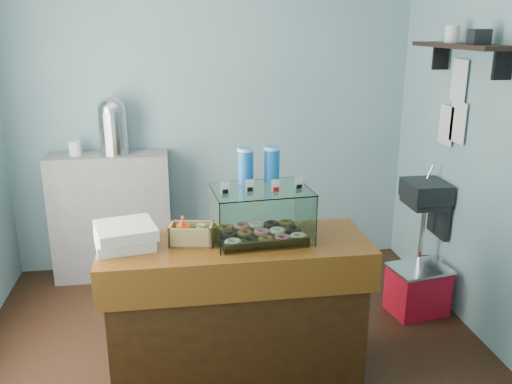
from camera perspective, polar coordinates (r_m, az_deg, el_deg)
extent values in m
plane|color=black|center=(3.88, -2.43, -16.21)|extent=(3.50, 3.50, 0.00)
cube|color=#7099A3|center=(4.79, -4.64, 8.33)|extent=(3.50, 0.04, 2.80)
cube|color=#7099A3|center=(1.90, 2.05, -5.61)|extent=(3.50, 0.04, 2.80)
cube|color=#7099A3|center=(3.91, 23.83, 4.88)|extent=(0.04, 3.00, 2.80)
cube|color=black|center=(4.41, 17.45, 0.10)|extent=(0.30, 0.35, 0.15)
cube|color=black|center=(4.52, 18.71, -2.24)|extent=(0.04, 0.30, 0.35)
cylinder|color=silver|center=(4.49, 17.85, 1.98)|extent=(0.02, 0.02, 0.12)
cylinder|color=silver|center=(4.52, 17.06, -4.14)|extent=(0.04, 0.04, 0.45)
cube|color=black|center=(4.02, 20.79, 14.20)|extent=(0.25, 1.00, 0.03)
cube|color=black|center=(3.71, 24.53, 12.07)|extent=(0.12, 0.03, 0.18)
cube|color=black|center=(4.41, 18.87, 13.26)|extent=(0.12, 0.03, 0.18)
cube|color=white|center=(4.26, 20.49, 6.88)|extent=(0.01, 0.21, 0.30)
cube|color=white|center=(4.42, 19.37, 6.66)|extent=(0.01, 0.21, 0.30)
cube|color=white|center=(4.27, 20.59, 10.96)|extent=(0.01, 0.21, 0.30)
cube|color=#3F230C|center=(3.45, -2.05, -12.65)|extent=(1.50, 0.56, 0.84)
cube|color=#4F260A|center=(3.25, -2.14, -5.75)|extent=(1.60, 0.60, 0.06)
cube|color=#4F260A|center=(3.05, -1.50, -9.87)|extent=(1.60, 0.04, 0.18)
cube|color=gray|center=(4.84, -14.92, -2.50)|extent=(1.00, 0.32, 1.10)
cube|color=#351D10|center=(3.29, 0.50, -4.69)|extent=(0.53, 0.40, 0.02)
torus|color=beige|center=(3.13, -2.42, -5.33)|extent=(0.10, 0.10, 0.03)
torus|color=black|center=(3.15, -0.69, -5.18)|extent=(0.10, 0.10, 0.03)
torus|color=brown|center=(3.17, 1.01, -5.03)|extent=(0.10, 0.10, 0.03)
torus|color=#C55D68|center=(3.19, 2.69, -4.87)|extent=(0.10, 0.10, 0.03)
torus|color=beige|center=(3.22, 4.35, -4.72)|extent=(0.10, 0.10, 0.03)
torus|color=black|center=(3.24, -2.82, -4.54)|extent=(0.10, 0.10, 0.03)
torus|color=brown|center=(3.26, -1.15, -4.40)|extent=(0.10, 0.10, 0.03)
torus|color=#C55D68|center=(3.28, 0.50, -4.26)|extent=(0.10, 0.10, 0.03)
torus|color=beige|center=(3.30, 2.13, -4.11)|extent=(0.10, 0.10, 0.03)
torus|color=black|center=(3.33, 3.73, -3.97)|extent=(0.10, 0.10, 0.03)
torus|color=brown|center=(3.35, -3.20, -3.80)|extent=(0.10, 0.10, 0.03)
torus|color=#C55D68|center=(3.37, -1.58, -3.67)|extent=(0.10, 0.10, 0.03)
torus|color=beige|center=(3.39, 0.02, -3.53)|extent=(0.10, 0.10, 0.03)
torus|color=black|center=(3.41, 1.60, -3.40)|extent=(0.10, 0.10, 0.03)
torus|color=brown|center=(3.43, 3.16, -3.27)|extent=(0.10, 0.10, 0.03)
cube|color=white|center=(3.05, 1.41, -3.60)|extent=(0.56, 0.05, 0.31)
cube|color=white|center=(3.42, -0.31, -1.23)|extent=(0.56, 0.05, 0.31)
cube|color=white|center=(3.19, -4.41, -2.72)|extent=(0.04, 0.41, 0.31)
cube|color=white|center=(3.31, 5.23, -1.96)|extent=(0.04, 0.41, 0.31)
cube|color=white|center=(3.19, 0.51, 0.30)|extent=(0.61, 0.46, 0.01)
cube|color=white|center=(3.09, -3.25, 0.44)|extent=(0.05, 0.01, 0.07)
cube|color=black|center=(3.09, -3.24, 0.03)|extent=(0.03, 0.02, 0.02)
cube|color=white|center=(3.11, -0.58, 0.62)|extent=(0.05, 0.01, 0.07)
cube|color=black|center=(3.12, -0.58, 0.21)|extent=(0.03, 0.02, 0.02)
cube|color=white|center=(3.15, 2.03, 0.79)|extent=(0.05, 0.01, 0.07)
cube|color=#B00E17|center=(3.15, 2.03, 0.39)|extent=(0.03, 0.02, 0.02)
cube|color=white|center=(3.19, 4.58, 0.96)|extent=(0.05, 0.01, 0.07)
cube|color=black|center=(3.20, 4.57, 0.57)|extent=(0.03, 0.02, 0.02)
cylinder|color=blue|center=(3.27, -1.09, 2.79)|extent=(0.09, 0.09, 0.22)
cylinder|color=white|center=(3.25, -1.10, 4.50)|extent=(0.10, 0.10, 0.02)
cylinder|color=blue|center=(3.31, 1.69, 2.95)|extent=(0.09, 0.09, 0.22)
cylinder|color=white|center=(3.28, 1.70, 4.64)|extent=(0.10, 0.10, 0.02)
cube|color=tan|center=(3.23, -6.78, -5.32)|extent=(0.27, 0.19, 0.01)
cube|color=tan|center=(3.15, -6.99, -4.89)|extent=(0.25, 0.06, 0.12)
cube|color=tan|center=(3.27, -6.65, -3.99)|extent=(0.25, 0.06, 0.12)
cube|color=tan|center=(3.23, -8.90, -4.39)|extent=(0.04, 0.15, 0.12)
cube|color=tan|center=(3.19, -4.71, -4.47)|extent=(0.04, 0.15, 0.12)
imported|color=#EC5116|center=(3.20, -7.72, -3.90)|extent=(0.08, 0.08, 0.16)
cylinder|color=green|center=(3.20, -5.75, -4.41)|extent=(0.06, 0.06, 0.10)
cylinder|color=silver|center=(3.18, -5.78, -3.49)|extent=(0.05, 0.05, 0.01)
cube|color=white|center=(3.26, -13.70, -4.96)|extent=(0.38, 0.38, 0.07)
cube|color=white|center=(3.23, -13.58, -3.94)|extent=(0.39, 0.39, 0.07)
cylinder|color=silver|center=(4.68, -14.63, 3.93)|extent=(0.26, 0.26, 0.01)
cylinder|color=silver|center=(4.64, -14.80, 6.11)|extent=(0.23, 0.23, 0.35)
sphere|color=silver|center=(4.61, -14.97, 8.27)|extent=(0.23, 0.23, 0.23)
cube|color=red|center=(4.41, 16.63, -9.93)|extent=(0.45, 0.37, 0.36)
cube|color=silver|center=(4.33, 16.84, -7.70)|extent=(0.48, 0.40, 0.02)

